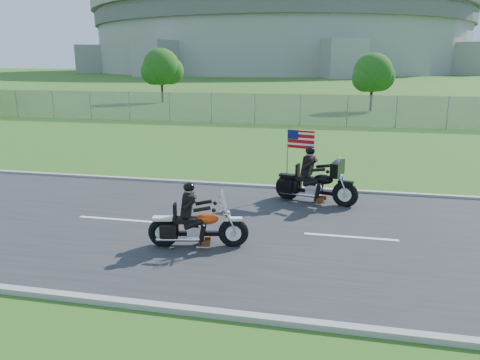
# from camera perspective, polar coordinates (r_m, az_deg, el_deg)

# --- Properties ---
(ground) EXTENTS (420.00, 420.00, 0.00)m
(ground) POSITION_cam_1_polar(r_m,az_deg,el_deg) (12.08, -6.07, -5.65)
(ground) COLOR #2E591B
(ground) RESTS_ON ground
(road) EXTENTS (120.00, 8.00, 0.04)m
(road) POSITION_cam_1_polar(r_m,az_deg,el_deg) (12.07, -6.07, -5.57)
(road) COLOR #28282B
(road) RESTS_ON ground
(curb_north) EXTENTS (120.00, 0.18, 0.12)m
(curb_north) POSITION_cam_1_polar(r_m,az_deg,el_deg) (15.78, -1.51, -0.57)
(curb_north) COLOR #9E9B93
(curb_north) RESTS_ON ground
(curb_south) EXTENTS (120.00, 0.18, 0.12)m
(curb_south) POSITION_cam_1_polar(r_m,az_deg,el_deg) (8.64, -14.69, -14.24)
(curb_south) COLOR #9E9B93
(curb_south) RESTS_ON ground
(fence) EXTENTS (60.00, 0.03, 2.00)m
(fence) POSITION_cam_1_polar(r_m,az_deg,el_deg) (32.09, -3.51, 8.79)
(fence) COLOR gray
(fence) RESTS_ON ground
(stadium) EXTENTS (140.40, 140.40, 29.20)m
(stadium) POSITION_cam_1_polar(r_m,az_deg,el_deg) (182.65, 4.96, 17.95)
(stadium) COLOR #A3A099
(stadium) RESTS_ON ground
(tree_fence_near) EXTENTS (3.52, 3.28, 4.75)m
(tree_fence_near) POSITION_cam_1_polar(r_m,az_deg,el_deg) (40.88, 15.94, 12.25)
(tree_fence_near) COLOR #382316
(tree_fence_near) RESTS_ON ground
(tree_fence_mid) EXTENTS (3.96, 3.69, 5.30)m
(tree_fence_mid) POSITION_cam_1_polar(r_m,az_deg,el_deg) (48.13, -9.50, 13.23)
(tree_fence_mid) COLOR #382316
(tree_fence_mid) RESTS_ON ground
(motorcycle_lead) EXTENTS (2.26, 0.86, 1.53)m
(motorcycle_lead) POSITION_cam_1_polar(r_m,az_deg,el_deg) (10.59, -5.31, -5.74)
(motorcycle_lead) COLOR black
(motorcycle_lead) RESTS_ON ground
(motorcycle_follow) EXTENTS (2.49, 1.09, 2.11)m
(motorcycle_follow) POSITION_cam_1_polar(r_m,az_deg,el_deg) (13.91, 9.18, -0.55)
(motorcycle_follow) COLOR black
(motorcycle_follow) RESTS_ON ground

